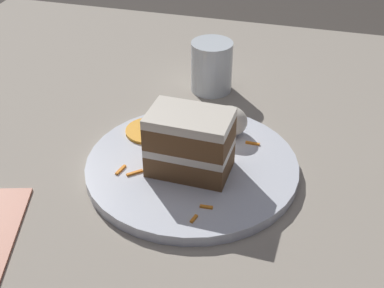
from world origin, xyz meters
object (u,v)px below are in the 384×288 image
(plate, at_px, (192,167))
(cream_dollop, at_px, (229,121))
(cake_slice, at_px, (190,143))
(orange_garnish, at_px, (149,131))
(drinking_glass, at_px, (212,70))

(plate, height_order, cream_dollop, cream_dollop)
(cake_slice, bearing_deg, plate, -172.87)
(plate, relative_size, cream_dollop, 5.32)
(cream_dollop, bearing_deg, orange_garnish, 13.09)
(drinking_glass, bearing_deg, orange_garnish, 73.66)
(cake_slice, distance_m, drinking_glass, 0.26)
(plate, relative_size, orange_garnish, 4.22)
(cake_slice, height_order, cream_dollop, cake_slice)
(orange_garnish, xyz_separation_m, drinking_glass, (-0.05, -0.19, 0.02))
(plate, distance_m, cake_slice, 0.06)
(cream_dollop, bearing_deg, drinking_glass, -67.70)
(plate, relative_size, cake_slice, 2.67)
(plate, xyz_separation_m, drinking_glass, (0.03, -0.24, 0.03))
(cream_dollop, height_order, orange_garnish, cream_dollop)
(plate, xyz_separation_m, cake_slice, (-0.00, 0.02, 0.05))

